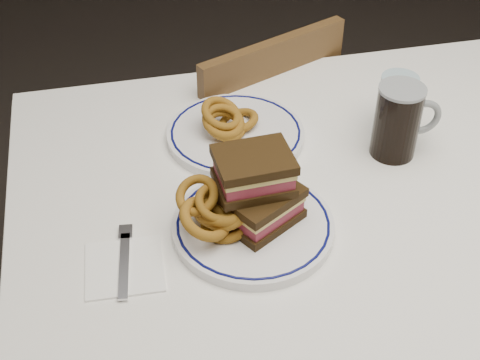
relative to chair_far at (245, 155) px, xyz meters
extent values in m
cube|color=white|center=(0.11, -0.49, 0.28)|extent=(1.26, 0.86, 0.03)
cylinder|color=#442C16|center=(-0.43, -0.15, -0.10)|extent=(0.06, 0.06, 0.71)
cube|color=white|center=(-0.52, -0.49, 0.20)|extent=(0.01, 0.86, 0.17)
cube|color=white|center=(0.11, -0.06, 0.20)|extent=(1.26, 0.01, 0.17)
cube|color=#442C16|center=(-0.03, 0.06, -0.06)|extent=(0.50, 0.50, 0.04)
cylinder|color=#442C16|center=(0.06, 0.28, -0.26)|extent=(0.03, 0.03, 0.37)
cylinder|color=#442C16|center=(0.19, -0.03, -0.26)|extent=(0.03, 0.03, 0.37)
cylinder|color=#442C16|center=(-0.24, 0.15, -0.26)|extent=(0.03, 0.03, 0.37)
cylinder|color=#442C16|center=(-0.11, -0.15, -0.26)|extent=(0.03, 0.03, 0.37)
cube|color=#442C16|center=(0.04, -0.10, 0.17)|extent=(0.36, 0.17, 0.42)
cylinder|color=white|center=(-0.12, -0.58, 0.31)|extent=(0.27, 0.27, 0.02)
torus|color=#0B0F52|center=(-0.12, -0.58, 0.32)|extent=(0.25, 0.25, 0.00)
cube|color=black|center=(-0.11, -0.57, 0.32)|extent=(0.15, 0.14, 0.02)
cube|color=#952B40|center=(-0.11, -0.57, 0.34)|extent=(0.14, 0.13, 0.02)
cube|color=#E1C664|center=(-0.11, -0.57, 0.36)|extent=(0.14, 0.14, 0.01)
cube|color=black|center=(-0.11, -0.57, 0.37)|extent=(0.15, 0.14, 0.02)
cube|color=black|center=(-0.12, -0.56, 0.39)|extent=(0.12, 0.10, 0.02)
cube|color=#952B40|center=(-0.12, -0.56, 0.40)|extent=(0.11, 0.09, 0.02)
cube|color=#E1C664|center=(-0.12, -0.56, 0.42)|extent=(0.12, 0.10, 0.01)
cube|color=black|center=(-0.12, -0.56, 0.43)|extent=(0.12, 0.10, 0.02)
torus|color=brown|center=(-0.17, -0.58, 0.33)|extent=(0.09, 0.09, 0.04)
torus|color=brown|center=(-0.18, -0.56, 0.34)|extent=(0.08, 0.08, 0.04)
torus|color=brown|center=(-0.17, -0.58, 0.35)|extent=(0.09, 0.09, 0.05)
torus|color=brown|center=(-0.20, -0.59, 0.36)|extent=(0.09, 0.09, 0.06)
torus|color=brown|center=(-0.17, -0.58, 0.36)|extent=(0.10, 0.09, 0.06)
torus|color=brown|center=(-0.18, -0.58, 0.37)|extent=(0.08, 0.07, 0.05)
torus|color=brown|center=(-0.21, -0.56, 0.38)|extent=(0.08, 0.07, 0.06)
cylinder|color=silver|center=(-0.13, -0.48, 0.33)|extent=(0.05, 0.05, 0.03)
cylinder|color=#87020B|center=(-0.13, -0.48, 0.34)|extent=(0.04, 0.04, 0.01)
cylinder|color=black|center=(0.18, -0.43, 0.37)|extent=(0.08, 0.08, 0.14)
cylinder|color=gray|center=(0.18, -0.43, 0.44)|extent=(0.09, 0.09, 0.01)
torus|color=gray|center=(0.23, -0.43, 0.37)|extent=(0.07, 0.02, 0.07)
cylinder|color=#97B4C2|center=(0.22, -0.35, 0.36)|extent=(0.07, 0.07, 0.11)
cylinder|color=white|center=(-0.09, -0.32, 0.31)|extent=(0.27, 0.27, 0.02)
torus|color=#0B0F52|center=(-0.09, -0.32, 0.32)|extent=(0.25, 0.25, 0.00)
torus|color=brown|center=(-0.08, -0.30, 0.32)|extent=(0.08, 0.08, 0.04)
torus|color=brown|center=(-0.11, -0.32, 0.33)|extent=(0.09, 0.08, 0.05)
torus|color=brown|center=(-0.12, -0.32, 0.34)|extent=(0.09, 0.08, 0.05)
torus|color=brown|center=(-0.12, -0.31, 0.35)|extent=(0.09, 0.08, 0.06)
cube|color=white|center=(-0.34, -0.61, 0.30)|extent=(0.13, 0.13, 0.00)
cube|color=silver|center=(-0.34, -0.61, 0.31)|extent=(0.03, 0.14, 0.00)
cube|color=silver|center=(-0.33, -0.54, 0.31)|extent=(0.03, 0.03, 0.00)
camera|label=1|loc=(-0.32, -1.34, 1.07)|focal=50.00mm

